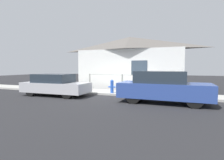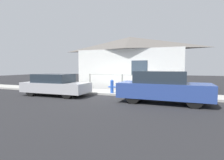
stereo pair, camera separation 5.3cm
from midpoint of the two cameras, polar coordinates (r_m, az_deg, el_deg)
ground_plane at (r=10.24m, az=0.97°, el=-5.18°), size 60.00×60.00×0.00m
sidewalk at (r=11.00m, az=2.42°, el=-4.22°), size 24.00×1.65×0.12m
house at (r=13.36m, az=5.87°, el=10.70°), size 8.07×2.23×3.95m
fence at (r=11.57m, az=3.48°, el=-0.49°), size 4.90×0.10×1.09m
car_left at (r=10.79m, az=-17.88°, el=-1.49°), size 3.96×1.67×1.27m
car_right at (r=8.47m, az=16.32°, el=-2.23°), size 4.16×1.69×1.49m
fire_hydrant at (r=10.52m, az=0.13°, el=-1.96°), size 0.45×0.20×0.80m
potted_plant_near_hydrant at (r=11.29m, az=3.09°, el=-1.92°), size 0.46×0.46×0.60m
potted_plant_by_fence at (r=12.48m, az=-11.76°, el=-1.78°), size 0.40×0.40×0.51m
potted_plant_corner at (r=10.57m, az=18.84°, el=-3.12°), size 0.35×0.35×0.46m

